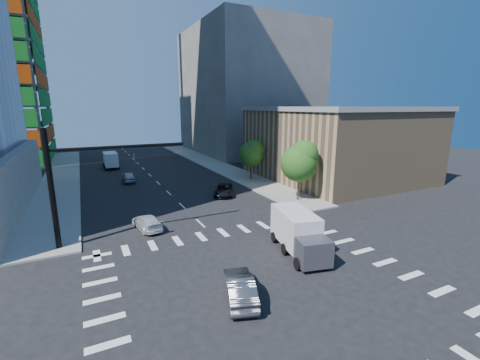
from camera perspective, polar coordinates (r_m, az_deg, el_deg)
ground at (r=20.45m, az=4.78°, el=-18.35°), size 160.00×160.00×0.00m
road_markings at (r=20.45m, az=4.78°, el=-18.34°), size 20.00×20.00×0.01m
sidewalk_ne at (r=59.95m, az=-4.65°, el=2.77°), size 5.00×60.00×0.15m
sidewalk_nw at (r=56.00m, az=-29.15°, el=0.44°), size 5.00×60.00×0.15m
commercial_building at (r=50.56m, az=16.56°, el=6.39°), size 20.50×22.50×10.60m
bg_building_ne at (r=78.77m, az=1.15°, el=15.40°), size 24.00×30.00×28.00m
signal_mast_nw at (r=26.91m, az=-27.53°, el=0.50°), size 10.20×0.40×9.00m
tree_south at (r=36.59m, az=10.73°, el=3.40°), size 4.16×4.16×6.82m
tree_north at (r=46.87m, az=2.16°, el=4.81°), size 3.54×3.52×5.78m
car_nb_far at (r=39.28m, az=-2.97°, el=-1.74°), size 4.04×5.31×1.34m
car_sb_near at (r=29.75m, az=-16.18°, el=-7.21°), size 2.37×4.51×1.25m
car_sb_mid at (r=48.82m, az=-19.17°, el=0.51°), size 1.88×4.23×1.41m
car_sb_cross at (r=18.96m, az=-0.10°, el=-18.49°), size 2.78×4.63×1.44m
box_truck_near at (r=24.09m, az=10.62°, el=-9.95°), size 3.63×6.12×3.00m
box_truck_far at (r=61.04m, az=-22.06°, el=3.17°), size 2.36×5.42×2.83m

